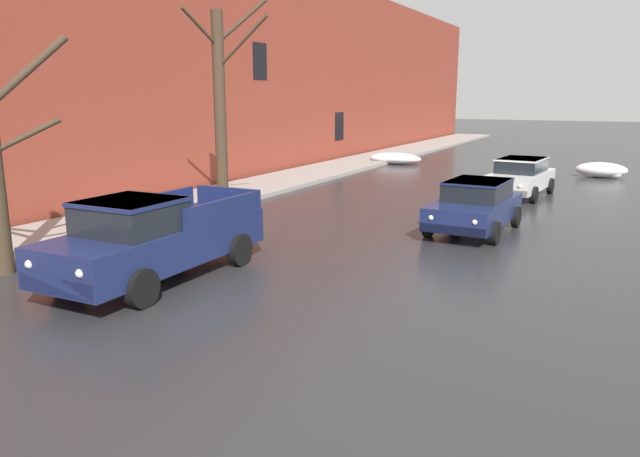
{
  "coord_description": "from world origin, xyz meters",
  "views": [
    {
      "loc": [
        6.63,
        0.17,
        3.7
      ],
      "look_at": [
        0.94,
        11.2,
        0.95
      ],
      "focal_mm": 33.68,
      "sensor_mm": 36.0,
      "label": 1
    }
  ],
  "objects_px": {
    "bare_tree_mid_block": "(221,108)",
    "pickup_truck_darkblue_approaching_near_lane": "(154,238)",
    "sedan_darkblue_parked_kerbside_close": "(475,205)",
    "sedan_white_parked_kerbside_mid": "(520,176)"
  },
  "relations": [
    {
      "from": "bare_tree_mid_block",
      "to": "pickup_truck_darkblue_approaching_near_lane",
      "type": "xyz_separation_m",
      "value": [
        3.12,
        -6.63,
        -2.44
      ]
    },
    {
      "from": "pickup_truck_darkblue_approaching_near_lane",
      "to": "bare_tree_mid_block",
      "type": "bearing_deg",
      "value": 115.16
    },
    {
      "from": "sedan_darkblue_parked_kerbside_close",
      "to": "sedan_white_parked_kerbside_mid",
      "type": "distance_m",
      "value": 6.86
    },
    {
      "from": "sedan_darkblue_parked_kerbside_close",
      "to": "bare_tree_mid_block",
      "type": "bearing_deg",
      "value": -173.63
    },
    {
      "from": "bare_tree_mid_block",
      "to": "sedan_white_parked_kerbside_mid",
      "type": "height_order",
      "value": "bare_tree_mid_block"
    },
    {
      "from": "bare_tree_mid_block",
      "to": "sedan_darkblue_parked_kerbside_close",
      "type": "relative_size",
      "value": 1.64
    },
    {
      "from": "bare_tree_mid_block",
      "to": "sedan_white_parked_kerbside_mid",
      "type": "bearing_deg",
      "value": 44.18
    },
    {
      "from": "bare_tree_mid_block",
      "to": "pickup_truck_darkblue_approaching_near_lane",
      "type": "relative_size",
      "value": 1.28
    },
    {
      "from": "pickup_truck_darkblue_approaching_near_lane",
      "to": "sedan_darkblue_parked_kerbside_close",
      "type": "distance_m",
      "value": 8.9
    },
    {
      "from": "pickup_truck_darkblue_approaching_near_lane",
      "to": "sedan_darkblue_parked_kerbside_close",
      "type": "height_order",
      "value": "pickup_truck_darkblue_approaching_near_lane"
    }
  ]
}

